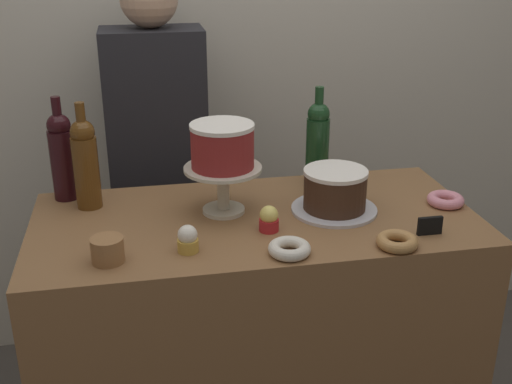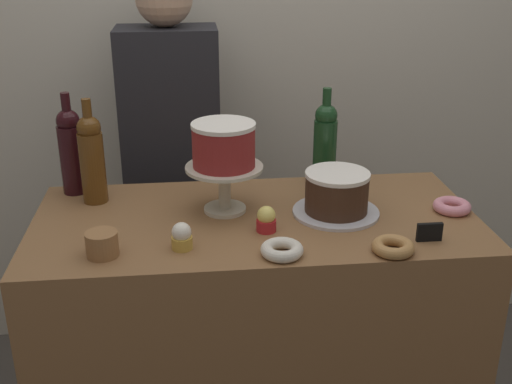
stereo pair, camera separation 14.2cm
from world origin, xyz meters
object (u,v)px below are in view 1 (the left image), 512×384
Objects in this scene: wine_bottle_dark_red at (62,155)px; white_layer_cake at (222,146)px; donut_sugar at (289,249)px; donut_maple at (397,241)px; barista_figure at (160,179)px; chocolate_round_cake at (335,189)px; cookie_stack at (108,250)px; price_sign_chalkboard at (430,226)px; cupcake_lemon at (269,219)px; wine_bottle_green at (318,142)px; donut_pink at (446,200)px; cake_stand_pedestal at (223,181)px; cupcake_vanilla at (188,239)px; wine_bottle_amber at (86,162)px.

white_layer_cake is at bearing -23.12° from wine_bottle_dark_red.
white_layer_cake is 1.66× the size of donut_sugar.
donut_maple is 0.07× the size of barista_figure.
chocolate_round_cake is 0.28m from donut_maple.
cookie_stack is 1.20× the size of price_sign_chalkboard.
barista_figure is at bearing 106.78° from white_layer_cake.
cupcake_lemon is 0.66× the size of donut_maple.
wine_bottle_green reaches higher than chocolate_round_cake.
donut_pink is (0.57, 0.07, -0.02)m from cupcake_lemon.
cake_stand_pedestal is at bearing 125.18° from cupcake_lemon.
donut_pink is (0.80, 0.16, -0.02)m from cupcake_vanilla.
cupcake_lemon is (0.23, 0.08, 0.00)m from cupcake_vanilla.
cake_stand_pedestal reaches higher than cupcake_lemon.
donut_sugar is at bearing -14.51° from cupcake_vanilla.
cookie_stack is at bearing -73.08° from wine_bottle_dark_red.
barista_figure is (-0.04, 0.78, -0.13)m from cupcake_vanilla.
white_layer_cake is (-0.00, 0.00, 0.11)m from cake_stand_pedestal.
wine_bottle_green is at bearing 99.58° from donut_maple.
wine_bottle_green is 2.91× the size of donut_sugar.
cookie_stack is 0.83m from barista_figure.
cupcake_vanilla is 0.55m from donut_maple.
white_layer_cake reaches higher than cake_stand_pedestal.
cupcake_vanilla is 0.82m from donut_pink.
cake_stand_pedestal is 2.05× the size of donut_sugar.
wine_bottle_amber is 0.68m from donut_sugar.
donut_sugar is 1.33× the size of cookie_stack.
cupcake_vanilla is 0.67m from price_sign_chalkboard.
donut_pink is 0.35m from donut_maple.
cupcake_vanilla is (-0.45, -0.18, -0.04)m from chocolate_round_cake.
cupcake_lemon is (0.50, -0.27, -0.11)m from wine_bottle_amber.
donut_maple is (-0.26, -0.24, 0.00)m from donut_pink.
wine_bottle_amber is (-0.39, 0.12, -0.06)m from white_layer_cake.
chocolate_round_cake is at bearing 51.30° from donut_sugar.
donut_sugar is at bearing -113.65° from wine_bottle_green.
wine_bottle_dark_red is 0.20× the size of barista_figure.
wine_bottle_green is 0.80m from cookie_stack.
cookie_stack is (-0.20, -0.02, -0.00)m from cupcake_vanilla.
donut_maple is (0.09, -0.26, -0.05)m from chocolate_round_cake.
cupcake_vanilla is at bearing -118.83° from cake_stand_pedestal.
wine_bottle_dark_red reaches higher than white_layer_cake.
cake_stand_pedestal is 0.51m from wine_bottle_dark_red.
chocolate_round_cake is 1.69× the size of donut_pink.
wine_bottle_dark_red is at bearing 131.74° from wine_bottle_amber.
chocolate_round_cake is at bearing -13.22° from wine_bottle_amber.
donut_pink is at bearing -6.45° from cake_stand_pedestal.
price_sign_chalkboard is (-0.14, -0.18, 0.01)m from donut_pink.
wine_bottle_amber is 2.91× the size of donut_pink.
cupcake_lemon is at bearing -125.24° from wine_bottle_green.
cookie_stack is at bearing -163.32° from chocolate_round_cake.
wine_bottle_green reaches higher than cookie_stack.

